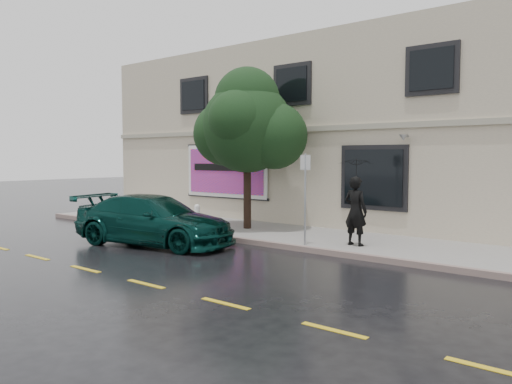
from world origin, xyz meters
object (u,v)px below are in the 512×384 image
Objects in this scene: car at (154,220)px; street_tree at (247,128)px; pedestrian at (356,211)px; fire_hydrant at (197,214)px.

car is 1.01× the size of street_tree.
street_tree is at bearing -1.91° from pedestrian.
street_tree is at bearing -21.29° from car.
fire_hydrant is (-6.69, 0.45, -0.61)m from pedestrian.
street_tree is 6.93× the size of fire_hydrant.
street_tree reaches higher than fire_hydrant.
pedestrian reaches higher than fire_hydrant.
street_tree is (-4.51, 0.72, 2.50)m from pedestrian.
car is 7.00× the size of fire_hydrant.
car is at bearing -100.08° from street_tree.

